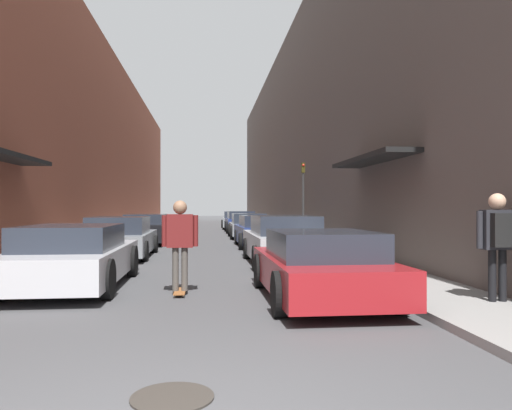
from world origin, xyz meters
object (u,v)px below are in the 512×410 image
parked_car_right_4 (241,222)px  parked_car_right_5 (235,220)px  parked_car_right_1 (283,241)px  manhole_cover (172,397)px  parked_car_left_0 (74,257)px  parked_car_right_3 (248,226)px  pedestrian (498,234)px  parked_car_left_1 (120,238)px  parked_car_left_2 (147,229)px  parked_car_right_2 (261,232)px  parked_car_right_0 (321,266)px  skateboarder (180,237)px  traffic_light (303,192)px

parked_car_right_4 → parked_car_right_5: size_ratio=0.87×
parked_car_right_1 → manhole_cover: parked_car_right_1 is taller
parked_car_left_0 → parked_car_right_3: 16.20m
parked_car_left_0 → manhole_cover: 6.46m
pedestrian → parked_car_right_3: bearing=97.5°
parked_car_left_1 → parked_car_left_2: parked_car_left_1 is taller
parked_car_right_2 → parked_car_right_5: size_ratio=0.94×
parked_car_right_2 → parked_car_right_4: (-0.06, 11.31, 0.03)m
parked_car_left_1 → parked_car_right_3: (4.89, 9.45, -0.00)m
manhole_cover → parked_car_right_3: bearing=83.6°
parked_car_left_1 → parked_car_right_5: (4.79, 20.51, 0.00)m
parked_car_right_0 → parked_car_right_3: 17.24m
parked_car_right_3 → parked_car_right_0: bearing=-90.6°
parked_car_right_0 → pedestrian: bearing=-22.4°
parked_car_left_0 → skateboarder: 2.43m
parked_car_right_1 → parked_car_right_4: (-0.03, 17.31, -0.00)m
parked_car_right_0 → parked_car_right_2: (0.21, 11.37, 0.03)m
parked_car_right_2 → parked_car_right_4: parked_car_right_4 is taller
parked_car_right_3 → manhole_cover: 21.62m
parked_car_right_3 → pedestrian: size_ratio=2.52×
parked_car_left_0 → traffic_light: traffic_light is taller
parked_car_right_5 → manhole_cover: (-2.33, -32.54, -0.61)m
parked_car_right_1 → pedestrian: bearing=-69.5°
parked_car_right_3 → parked_car_right_5: (-0.10, 11.06, 0.00)m
parked_car_right_3 → skateboarder: bearing=-99.0°
manhole_cover → traffic_light: bearing=75.6°
parked_car_left_2 → traffic_light: bearing=1.7°
parked_car_right_2 → manhole_cover: bearing=-98.9°
parked_car_left_1 → pedestrian: (7.30, -8.86, 0.56)m
parked_car_right_2 → parked_car_left_2: bearing=154.2°
parked_car_right_1 → skateboarder: bearing=-119.5°
parked_car_right_5 → skateboarder: size_ratio=2.73×
parked_car_right_3 → parked_car_right_4: size_ratio=1.04×
parked_car_left_2 → parked_car_right_4: size_ratio=1.17×
traffic_light → pedestrian: 14.98m
parked_car_left_1 → parked_car_right_4: bearing=71.9°
parked_car_right_2 → skateboarder: 10.97m
parked_car_left_1 → parked_car_right_1: parked_car_right_1 is taller
parked_car_left_0 → traffic_light: size_ratio=1.35×
parked_car_right_4 → pedestrian: pedestrian is taller
parked_car_right_3 → parked_car_left_1: bearing=-117.4°
parked_car_left_1 → parked_car_right_3: parked_car_left_1 is taller
parked_car_left_1 → parked_car_right_4: 15.66m
parked_car_left_0 → traffic_light: 14.09m
parked_car_right_1 → parked_car_right_5: bearing=90.2°
parked_car_right_5 → skateboarder: 27.69m
parked_car_left_1 → traffic_light: 9.50m
manhole_cover → pedestrian: bearing=33.3°
parked_car_right_3 → parked_car_right_2: bearing=-89.7°
parked_car_left_0 → parked_car_left_2: bearing=89.9°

